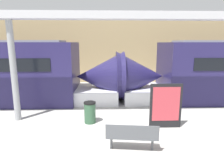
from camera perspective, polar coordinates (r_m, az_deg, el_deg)
name	(u,v)px	position (r m, az deg, el deg)	size (l,w,h in m)	color
ground_plane	(104,154)	(5.94, -2.42, -19.42)	(60.00, 60.00, 0.00)	#B2AFA8
station_wall	(104,50)	(15.76, -2.25, 9.57)	(56.00, 0.20, 5.00)	tan
bench_near	(132,135)	(5.92, 5.71, -14.29)	(1.54, 0.62, 0.82)	#4C4F54
trash_bin	(90,112)	(7.87, -6.32, -8.06)	(0.46, 0.46, 0.84)	#2D5138
poster_board	(166,106)	(7.52, 15.10, -6.03)	(1.16, 0.07, 1.65)	black
support_column_near	(14,72)	(8.64, -26.26, 3.11)	(0.24, 0.24, 3.93)	gray
canopy_beam	(8,15)	(8.63, -27.57, 17.05)	(28.00, 0.60, 0.28)	#B7B7BC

